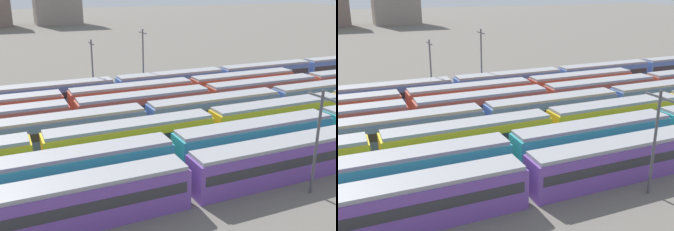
% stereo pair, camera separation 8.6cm
% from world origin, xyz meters
% --- Properties ---
extents(ground_plane, '(600.00, 600.00, 0.00)m').
position_xyz_m(ground_plane, '(0.00, 15.60, 0.00)').
color(ground_plane, '#666059').
extents(train_track_0, '(55.80, 3.06, 3.75)m').
position_xyz_m(train_track_0, '(18.98, 0.00, 1.90)').
color(train_track_0, '#6B429E').
rests_on(train_track_0, ground_plane).
extents(train_track_1, '(55.80, 3.06, 3.75)m').
position_xyz_m(train_track_1, '(19.95, 5.20, 1.90)').
color(train_track_1, teal).
rests_on(train_track_1, ground_plane).
extents(train_track_2, '(93.60, 3.06, 3.75)m').
position_xyz_m(train_track_2, '(27.02, 10.40, 1.90)').
color(train_track_2, yellow).
rests_on(train_track_2, ground_plane).
extents(train_track_3, '(93.60, 3.06, 3.75)m').
position_xyz_m(train_track_3, '(40.01, 15.60, 1.90)').
color(train_track_3, '#4C70BC').
rests_on(train_track_3, ground_plane).
extents(train_track_4, '(74.70, 3.06, 3.75)m').
position_xyz_m(train_track_4, '(22.86, 20.80, 1.90)').
color(train_track_4, '#BC4C38').
rests_on(train_track_4, ground_plane).
extents(train_track_5, '(55.80, 3.06, 3.75)m').
position_xyz_m(train_track_5, '(13.47, 26.00, 1.90)').
color(train_track_5, '#BC4C38').
rests_on(train_track_5, ground_plane).
extents(train_track_6, '(112.50, 3.06, 3.75)m').
position_xyz_m(train_track_6, '(50.21, 31.20, 1.90)').
color(train_track_6, '#4C70BC').
rests_on(train_track_6, ground_plane).
extents(catenary_pole_1, '(0.24, 3.20, 9.34)m').
position_xyz_m(catenary_pole_1, '(9.69, 33.92, 5.21)').
color(catenary_pole_1, '#4C4C51').
rests_on(catenary_pole_1, ground_plane).
extents(catenary_pole_2, '(0.24, 3.20, 9.21)m').
position_xyz_m(catenary_pole_2, '(19.78, -3.29, 5.14)').
color(catenary_pole_2, '#4C4C51').
rests_on(catenary_pole_2, ground_plane).
extents(catenary_pole_3, '(0.24, 3.20, 10.54)m').
position_xyz_m(catenary_pole_3, '(18.22, 34.25, 5.83)').
color(catenary_pole_3, '#4C4C51').
rests_on(catenary_pole_3, ground_plane).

